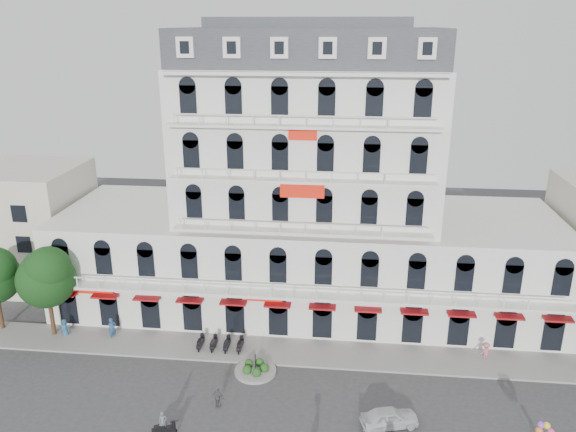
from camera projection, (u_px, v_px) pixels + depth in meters
The scene contains 13 objects.
ground at pixel (286, 428), 37.03m from camera, with size 120.00×120.00×0.00m, color #38383A.
sidewalk at pixel (298, 352), 45.47m from camera, with size 53.00×4.00×0.16m, color gray.
main_building at pixel (307, 203), 50.72m from camera, with size 45.00×15.00×25.80m.
flank_building_west at pixel (14, 225), 56.91m from camera, with size 14.00×10.00×12.00m, color beige.
traffic_island at pixel (255, 369), 42.90m from camera, with size 3.20×3.20×1.60m.
parked_scooter_row at pixel (221, 350), 45.95m from camera, with size 4.40×1.80×1.10m, color black, non-canonical shape.
tree_west_inner at pixel (46, 275), 46.21m from camera, with size 4.76×4.76×8.25m.
parked_car at pixel (390, 417), 37.07m from camera, with size 1.55×3.86×1.32m, color silver.
rider_west at pixel (163, 426), 36.00m from camera, with size 1.61×0.91×1.93m.
pedestrian_left at pixel (65, 328), 47.72m from camera, with size 0.78×0.50×1.59m, color #29587B.
pedestrian_mid at pixel (218, 398), 38.87m from camera, with size 0.89×0.37×1.51m, color #525157.
pedestrian_right at pixel (486, 352), 44.21m from camera, with size 1.05×0.60×1.62m, color #BD6470.
pedestrian_far at pixel (112, 329), 47.24m from camera, with size 0.71×0.46×1.94m, color navy.
Camera 1 is at (3.39, -30.27, 25.31)m, focal length 35.00 mm.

